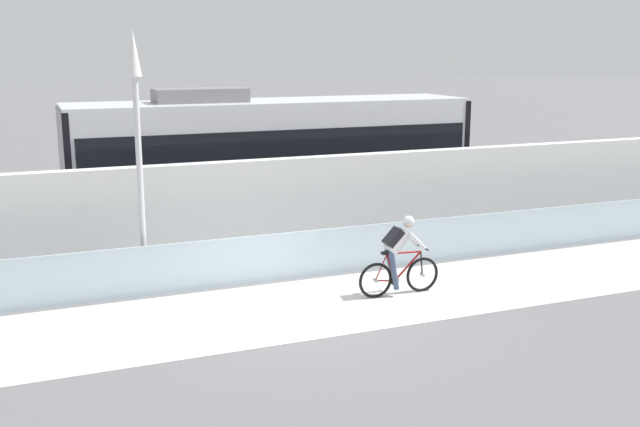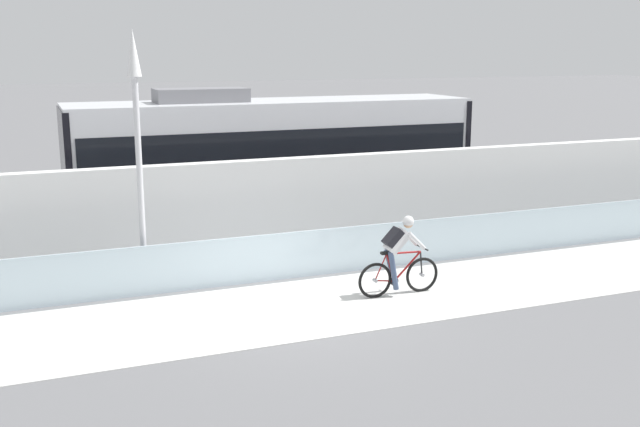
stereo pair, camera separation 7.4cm
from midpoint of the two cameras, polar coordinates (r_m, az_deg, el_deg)
ground_plane at (r=14.33m, az=-1.69°, el=-7.22°), size 200.00×200.00×0.00m
bike_path_deck at (r=14.32m, az=-1.69°, el=-7.19°), size 32.00×3.20×0.01m
glass_parapet at (r=15.84m, az=-4.03°, el=-3.38°), size 32.00×0.05×1.01m
concrete_barrier_wall at (r=17.35m, az=-5.90°, el=0.22°), size 32.00×0.36×2.33m
tram_rail_near at (r=19.95m, az=-7.82°, el=-1.64°), size 32.00×0.08×0.01m
tram_rail_far at (r=21.31m, az=-8.77°, el=-0.76°), size 32.00×0.08×0.01m
tram at (r=20.75m, az=-3.75°, el=4.31°), size 11.06×2.54×3.81m
cyclist_on_bike at (r=14.91m, az=5.93°, el=-3.27°), size 1.77×0.58×1.61m
lamp_post_antenna at (r=15.04m, az=-13.88°, el=6.26°), size 0.28×0.28×5.20m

